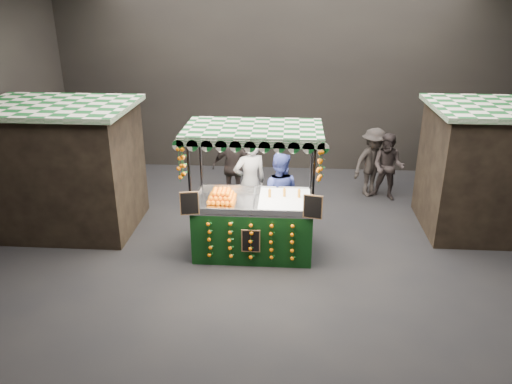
{
  "coord_description": "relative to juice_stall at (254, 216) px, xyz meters",
  "views": [
    {
      "loc": [
        0.19,
        -8.29,
        4.7
      ],
      "look_at": [
        -0.44,
        0.45,
        1.1
      ],
      "focal_mm": 35.23,
      "sensor_mm": 36.0,
      "label": 1
    }
  ],
  "objects": [
    {
      "name": "vendor_blue",
      "position": [
        0.44,
        0.86,
        0.1
      ],
      "size": [
        0.93,
        0.78,
        1.72
      ],
      "rotation": [
        0.0,
        0.0,
        2.98
      ],
      "color": "navy",
      "rests_on": "ground"
    },
    {
      "name": "shopper_4",
      "position": [
        -4.04,
        4.0,
        0.13
      ],
      "size": [
        1.02,
        0.86,
        1.78
      ],
      "rotation": [
        0.0,
        0.0,
        3.54
      ],
      "color": "#272320",
      "rests_on": "ground"
    },
    {
      "name": "shopper_2",
      "position": [
        -0.64,
        2.41,
        0.09
      ],
      "size": [
        1.0,
        0.42,
        1.7
      ],
      "rotation": [
        0.0,
        0.0,
        3.13
      ],
      "color": "#2E2625",
      "rests_on": "ground"
    },
    {
      "name": "shopper_1",
      "position": [
        2.93,
        2.82,
        0.04
      ],
      "size": [
        0.95,
        0.86,
        1.6
      ],
      "rotation": [
        0.0,
        0.0,
        -0.41
      ],
      "color": "#2D2625",
      "rests_on": "ground"
    },
    {
      "name": "neighbour_stall_left",
      "position": [
        -3.94,
        0.87,
        0.55
      ],
      "size": [
        3.0,
        2.2,
        2.6
      ],
      "color": "black",
      "rests_on": "ground"
    },
    {
      "name": "vendor_grey",
      "position": [
        -0.17,
        1.17,
        0.21
      ],
      "size": [
        0.83,
        0.71,
        1.93
      ],
      "rotation": [
        0.0,
        0.0,
        3.56
      ],
      "color": "gray",
      "rests_on": "ground"
    },
    {
      "name": "shopper_3",
      "position": [
        2.61,
        3.02,
        0.08
      ],
      "size": [
        1.24,
        1.09,
        1.67
      ],
      "rotation": [
        0.0,
        0.0,
        0.55
      ],
      "color": "#2A2522",
      "rests_on": "ground"
    },
    {
      "name": "ground",
      "position": [
        0.46,
        -0.13,
        -0.76
      ],
      "size": [
        12.0,
        12.0,
        0.0
      ],
      "primitive_type": "plane",
      "color": "black",
      "rests_on": "ground"
    },
    {
      "name": "neighbour_stall_right",
      "position": [
        4.86,
        1.37,
        0.55
      ],
      "size": [
        3.0,
        2.2,
        2.6
      ],
      "color": "black",
      "rests_on": "ground"
    },
    {
      "name": "juice_stall",
      "position": [
        0.0,
        0.0,
        0.0
      ],
      "size": [
        2.52,
        1.48,
        2.44
      ],
      "color": "black",
      "rests_on": "ground"
    },
    {
      "name": "market_hall",
      "position": [
        0.46,
        -0.13,
        2.62
      ],
      "size": [
        12.1,
        10.1,
        5.05
      ],
      "color": "black",
      "rests_on": "ground"
    },
    {
      "name": "shopper_0",
      "position": [
        -3.98,
        3.07,
        0.16
      ],
      "size": [
        0.8,
        0.72,
        1.84
      ],
      "rotation": [
        0.0,
        0.0,
        0.54
      ],
      "color": "black",
      "rests_on": "ground"
    }
  ]
}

